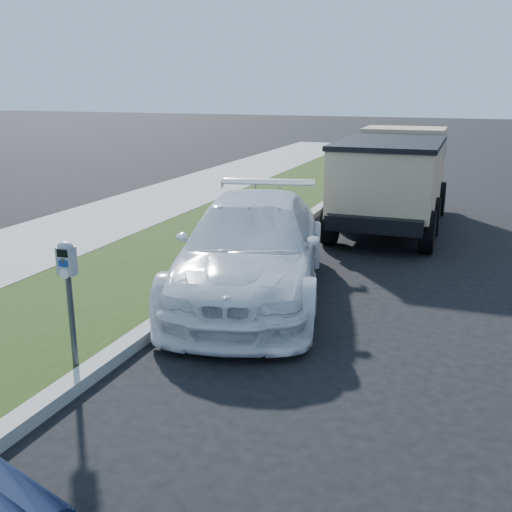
% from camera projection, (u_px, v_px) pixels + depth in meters
% --- Properties ---
extents(ground, '(120.00, 120.00, 0.00)m').
position_uv_depth(ground, '(337.00, 371.00, 7.04)').
color(ground, black).
rests_on(ground, ground).
extents(streetside, '(6.12, 50.00, 0.15)m').
position_uv_depth(streetside, '(59.00, 269.00, 10.73)').
color(streetside, gray).
rests_on(streetside, ground).
extents(parking_meter, '(0.21, 0.15, 1.46)m').
position_uv_depth(parking_meter, '(68.00, 277.00, 6.60)').
color(parking_meter, '#3F4247').
rests_on(parking_meter, ground).
extents(white_wagon, '(3.36, 5.66, 1.54)m').
position_uv_depth(white_wagon, '(254.00, 247.00, 9.49)').
color(white_wagon, white).
rests_on(white_wagon, ground).
extents(dump_truck, '(2.35, 5.66, 2.20)m').
position_uv_depth(dump_truck, '(394.00, 174.00, 14.06)').
color(dump_truck, black).
rests_on(dump_truck, ground).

